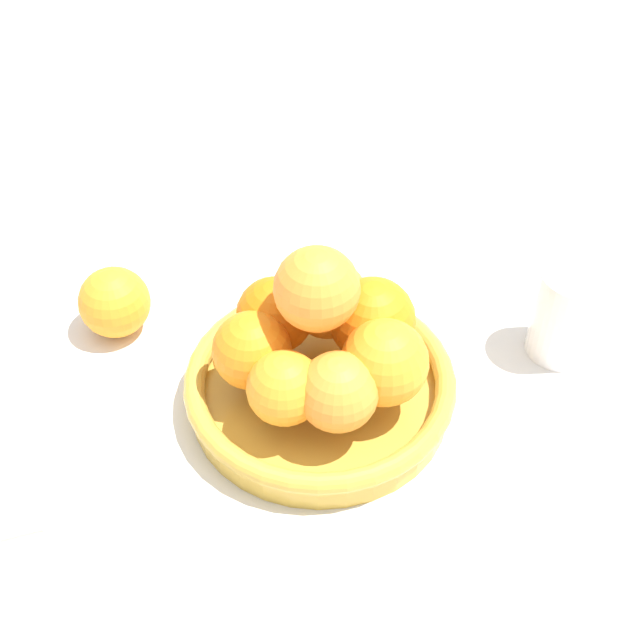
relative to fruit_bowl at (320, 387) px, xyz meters
name	(u,v)px	position (x,y,z in m)	size (l,w,h in m)	color
ground_plane	(320,402)	(0.00, 0.00, -0.02)	(4.00, 4.00, 0.00)	silver
fruit_bowl	(320,387)	(0.00, 0.00, 0.00)	(0.25, 0.25, 0.04)	gold
orange_pile	(325,335)	(-0.01, 0.00, 0.06)	(0.19, 0.18, 0.13)	orange
stray_orange	(114,302)	(0.15, -0.17, 0.02)	(0.07, 0.07, 0.07)	orange
drinking_glass	(567,313)	(-0.25, 0.02, 0.03)	(0.07, 0.07, 0.10)	white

